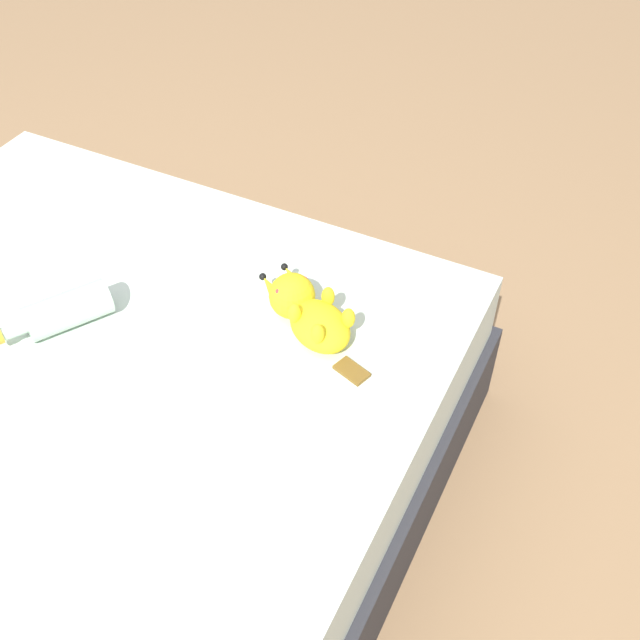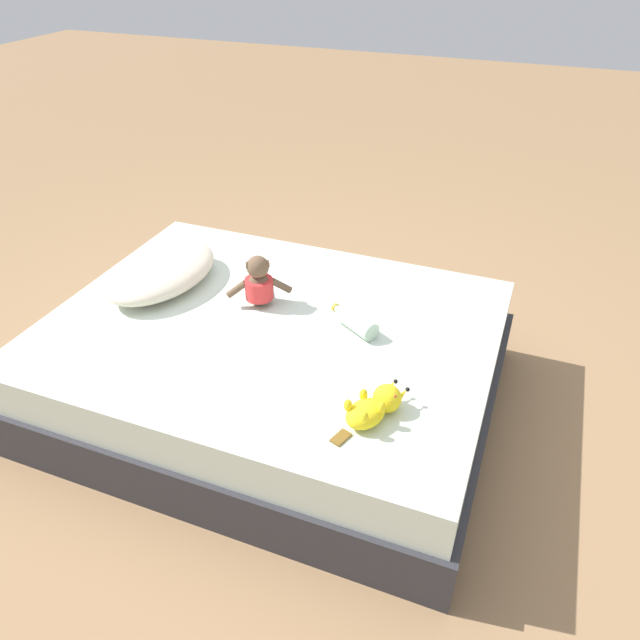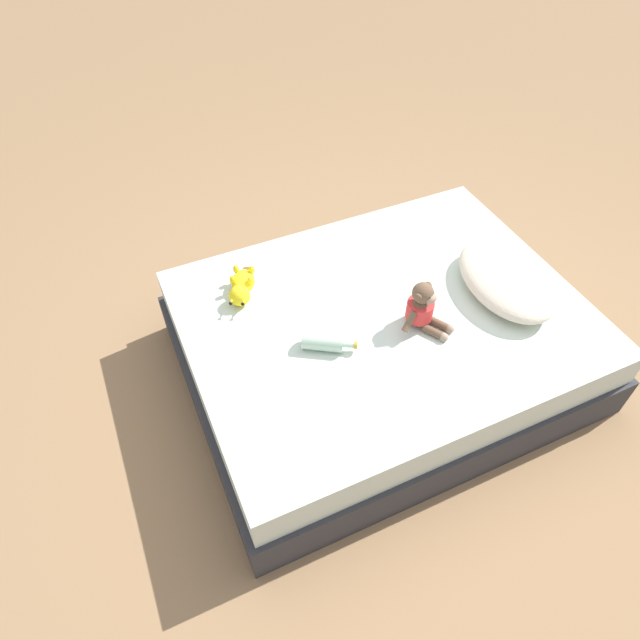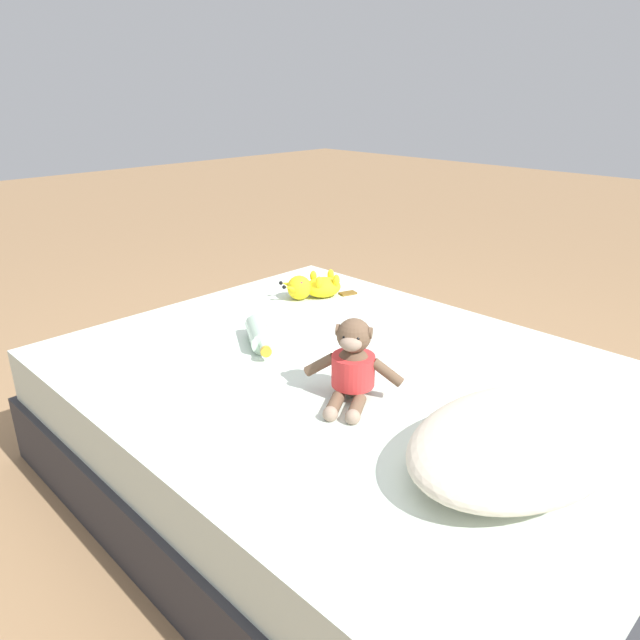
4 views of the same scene
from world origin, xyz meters
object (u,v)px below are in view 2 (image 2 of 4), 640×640
Objects in this scene: bed at (273,363)px; plush_yellow_creature at (375,407)px; pillow at (161,271)px; glass_bottle at (357,322)px; plush_monkey at (259,284)px.

plush_yellow_creature is (-0.38, -0.57, 0.26)m from bed.
bed is at bearing -99.80° from pillow.
plush_monkey is at bearing 84.44° from glass_bottle.
pillow is at bearing 67.33° from plush_yellow_creature.
pillow is 0.95m from glass_bottle.
plush_monkey is (0.02, -0.49, 0.03)m from pillow.
pillow is at bearing 88.69° from glass_bottle.
glass_bottle is at bearing -77.02° from bed.
plush_monkey reaches higher than plush_yellow_creature.
plush_monkey is 0.84× the size of plush_yellow_creature.
plush_yellow_creature reaches higher than glass_bottle.
pillow is 2.44× the size of plush_monkey.
bed is at bearing 102.98° from glass_bottle.
plush_monkey is 0.47m from glass_bottle.
plush_monkey reaches higher than glass_bottle.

